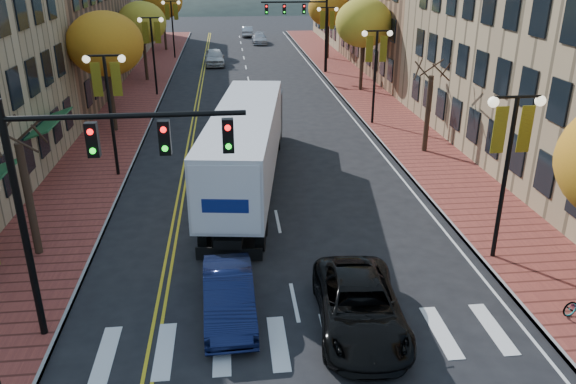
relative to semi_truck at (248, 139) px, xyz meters
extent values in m
cube|color=brown|center=(-8.00, 18.32, -2.27)|extent=(4.00, 85.00, 0.15)
cube|color=brown|center=(10.00, 18.32, -2.27)|extent=(4.00, 85.00, 0.15)
cube|color=brown|center=(-16.00, 21.82, 3.16)|extent=(12.00, 24.00, 11.00)
cube|color=#9E8966|center=(-16.00, 46.82, 2.41)|extent=(12.00, 26.00, 9.50)
cube|color=brown|center=(19.50, 27.82, 2.66)|extent=(15.00, 24.00, 10.00)
cylinder|color=#382619|center=(-8.00, -6.18, -0.09)|extent=(0.28, 0.28, 4.20)
cylinder|color=#382619|center=(-8.00, 9.82, 0.26)|extent=(0.28, 0.28, 4.90)
ellipsoid|color=orange|center=(-8.00, 9.82, 3.12)|extent=(4.48, 4.48, 3.81)
cylinder|color=#382619|center=(-8.00, 25.82, 0.08)|extent=(0.28, 0.28, 4.55)
ellipsoid|color=gold|center=(-8.00, 25.82, 2.73)|extent=(4.16, 4.16, 3.54)
cylinder|color=#382619|center=(-8.00, 43.82, 0.33)|extent=(0.28, 0.28, 5.04)
ellipsoid|color=orange|center=(-8.00, 43.82, 3.27)|extent=(4.61, 4.61, 3.92)
cylinder|color=#382619|center=(10.00, 3.82, -0.09)|extent=(0.28, 0.28, 4.20)
cylinder|color=#382619|center=(10.00, 19.82, 0.26)|extent=(0.28, 0.28, 4.90)
ellipsoid|color=gold|center=(10.00, 19.82, 3.12)|extent=(4.48, 4.48, 3.81)
cylinder|color=#382619|center=(10.00, 35.82, 0.19)|extent=(0.28, 0.28, 4.76)
ellipsoid|color=orange|center=(10.00, 35.82, 2.96)|extent=(4.35, 4.35, 3.70)
cylinder|color=black|center=(-6.50, 1.82, 0.66)|extent=(0.16, 0.16, 6.00)
cylinder|color=black|center=(-6.50, 1.82, 3.66)|extent=(1.60, 0.10, 0.10)
sphere|color=#FFF2CC|center=(-7.30, 1.82, 3.51)|extent=(0.36, 0.36, 0.36)
sphere|color=#FFF2CC|center=(-5.70, 1.82, 3.51)|extent=(0.36, 0.36, 0.36)
cube|color=gold|center=(-6.95, 1.82, 2.56)|extent=(0.45, 0.03, 1.60)
cube|color=gold|center=(-6.05, 1.82, 2.56)|extent=(0.45, 0.03, 1.60)
cylinder|color=black|center=(-6.50, 19.82, 0.66)|extent=(0.16, 0.16, 6.00)
cylinder|color=black|center=(-6.50, 19.82, 3.66)|extent=(1.60, 0.10, 0.10)
sphere|color=#FFF2CC|center=(-7.30, 19.82, 3.51)|extent=(0.36, 0.36, 0.36)
sphere|color=#FFF2CC|center=(-5.70, 19.82, 3.51)|extent=(0.36, 0.36, 0.36)
cube|color=gold|center=(-6.95, 19.82, 2.56)|extent=(0.45, 0.03, 1.60)
cube|color=gold|center=(-6.05, 19.82, 2.56)|extent=(0.45, 0.03, 1.60)
cylinder|color=black|center=(-6.50, 37.82, 0.66)|extent=(0.16, 0.16, 6.00)
cylinder|color=black|center=(-6.50, 37.82, 3.66)|extent=(1.60, 0.10, 0.10)
sphere|color=#FFF2CC|center=(-7.30, 37.82, 3.51)|extent=(0.36, 0.36, 0.36)
sphere|color=#FFF2CC|center=(-5.70, 37.82, 3.51)|extent=(0.36, 0.36, 0.36)
cube|color=gold|center=(-6.95, 37.82, 2.56)|extent=(0.45, 0.03, 1.60)
cube|color=gold|center=(-6.05, 37.82, 2.56)|extent=(0.45, 0.03, 1.60)
cylinder|color=black|center=(8.50, -8.18, 0.66)|extent=(0.16, 0.16, 6.00)
cylinder|color=black|center=(8.50, -8.18, 3.66)|extent=(1.60, 0.10, 0.10)
sphere|color=#FFF2CC|center=(7.70, -8.18, 3.51)|extent=(0.36, 0.36, 0.36)
sphere|color=#FFF2CC|center=(9.30, -8.18, 3.51)|extent=(0.36, 0.36, 0.36)
cube|color=gold|center=(8.05, -8.18, 2.56)|extent=(0.45, 0.03, 1.60)
cube|color=gold|center=(8.95, -8.18, 2.56)|extent=(0.45, 0.03, 1.60)
cylinder|color=black|center=(8.50, 9.82, 0.66)|extent=(0.16, 0.16, 6.00)
cylinder|color=black|center=(8.50, 9.82, 3.66)|extent=(1.60, 0.10, 0.10)
sphere|color=#FFF2CC|center=(7.70, 9.82, 3.51)|extent=(0.36, 0.36, 0.36)
sphere|color=#FFF2CC|center=(9.30, 9.82, 3.51)|extent=(0.36, 0.36, 0.36)
cube|color=gold|center=(8.05, 9.82, 2.56)|extent=(0.45, 0.03, 1.60)
cube|color=gold|center=(8.95, 9.82, 2.56)|extent=(0.45, 0.03, 1.60)
cylinder|color=black|center=(8.50, 27.82, 0.66)|extent=(0.16, 0.16, 6.00)
cylinder|color=black|center=(8.50, 27.82, 3.66)|extent=(1.60, 0.10, 0.10)
sphere|color=#FFF2CC|center=(7.70, 27.82, 3.51)|extent=(0.36, 0.36, 0.36)
sphere|color=#FFF2CC|center=(9.30, 27.82, 3.51)|extent=(0.36, 0.36, 0.36)
cube|color=gold|center=(8.05, 27.82, 2.56)|extent=(0.45, 0.03, 1.60)
cube|color=gold|center=(8.95, 27.82, 2.56)|extent=(0.45, 0.03, 1.60)
cylinder|color=black|center=(-6.40, -11.18, 1.16)|extent=(0.20, 0.20, 7.00)
cylinder|color=black|center=(-3.40, -11.18, 4.16)|extent=(6.00, 0.14, 0.14)
cube|color=black|center=(-4.30, -11.18, 3.56)|extent=(0.30, 0.25, 0.90)
sphere|color=#FF0C0C|center=(-4.30, -11.32, 3.81)|extent=(0.16, 0.16, 0.16)
cube|color=black|center=(-2.50, -11.18, 3.56)|extent=(0.30, 0.25, 0.90)
sphere|color=#FF0C0C|center=(-2.50, -11.32, 3.81)|extent=(0.16, 0.16, 0.16)
cube|color=black|center=(-0.88, -11.18, 3.56)|extent=(0.30, 0.25, 0.90)
sphere|color=#FF0C0C|center=(-0.88, -11.32, 3.81)|extent=(0.16, 0.16, 0.16)
cylinder|color=black|center=(8.40, 27.82, 1.16)|extent=(0.20, 0.20, 7.00)
cylinder|color=black|center=(5.40, 27.82, 4.16)|extent=(6.00, 0.14, 0.14)
cube|color=black|center=(6.30, 27.82, 3.56)|extent=(0.30, 0.25, 0.90)
sphere|color=#FF0C0C|center=(6.30, 27.68, 3.81)|extent=(0.16, 0.16, 0.16)
cube|color=black|center=(4.50, 27.82, 3.56)|extent=(0.30, 0.25, 0.90)
sphere|color=#FF0C0C|center=(4.50, 27.68, 3.81)|extent=(0.16, 0.16, 0.16)
cube|color=black|center=(2.88, 27.82, 3.56)|extent=(0.30, 0.25, 0.90)
sphere|color=#FF0C0C|center=(2.88, 27.68, 3.81)|extent=(0.16, 0.16, 0.16)
cube|color=black|center=(-0.18, -1.27, -1.49)|extent=(2.80, 13.04, 0.35)
cube|color=silver|center=(-0.18, -1.27, 0.26)|extent=(4.39, 13.26, 2.81)
cube|color=black|center=(0.94, 6.67, -0.69)|extent=(2.90, 3.32, 2.51)
cylinder|color=black|center=(-1.94, -6.28, -1.84)|extent=(0.49, 1.04, 1.00)
cylinder|color=black|center=(0.14, -6.58, -1.84)|extent=(0.49, 1.04, 1.00)
cylinder|color=black|center=(-1.78, -5.09, -1.84)|extent=(0.49, 1.04, 1.00)
cylinder|color=black|center=(0.31, -5.39, -1.84)|extent=(0.49, 1.04, 1.00)
cylinder|color=black|center=(-0.27, 5.62, -1.84)|extent=(0.49, 1.04, 1.00)
cylinder|color=black|center=(1.81, 5.33, -1.84)|extent=(0.49, 1.04, 1.00)
cylinder|color=black|center=(0.03, 7.81, -1.84)|extent=(0.49, 1.04, 1.00)
cylinder|color=black|center=(2.12, 7.51, -1.84)|extent=(0.49, 1.04, 1.00)
imported|color=#0C1333|center=(-1.06, -10.69, -1.64)|extent=(1.63, 4.34, 1.41)
imported|color=black|center=(2.74, -11.70, -1.61)|extent=(2.80, 5.44, 1.47)
imported|color=silver|center=(-2.12, 33.38, -1.52)|extent=(2.12, 4.91, 1.65)
imported|color=#ABACB3|center=(3.37, 48.66, -1.68)|extent=(1.91, 4.58, 1.32)
imported|color=#B3B4BC|center=(2.14, 56.01, -1.65)|extent=(1.66, 4.27, 1.38)
camera|label=1|loc=(-0.81, -25.24, 7.80)|focal=35.00mm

